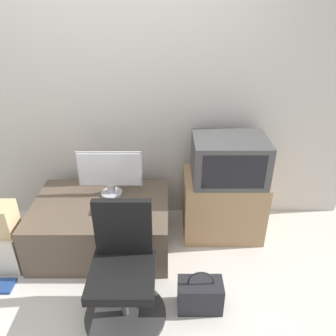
{
  "coord_description": "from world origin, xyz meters",
  "views": [
    {
      "loc": [
        0.41,
        -1.58,
        2.06
      ],
      "look_at": [
        0.42,
        0.96,
        0.7
      ],
      "focal_mm": 35.0,
      "sensor_mm": 36.0,
      "label": 1
    }
  ],
  "objects_px": {
    "mouse": "(139,210)",
    "handbag": "(199,295)",
    "office_chair": "(123,277)",
    "main_monitor": "(109,173)",
    "keyboard": "(110,211)",
    "crt_tv": "(228,159)",
    "cardboard_box_lower": "(5,249)"
  },
  "relations": [
    {
      "from": "office_chair",
      "to": "handbag",
      "type": "height_order",
      "value": "office_chair"
    },
    {
      "from": "keyboard",
      "to": "cardboard_box_lower",
      "type": "xyz_separation_m",
      "value": [
        -0.88,
        -0.14,
        -0.29
      ]
    },
    {
      "from": "crt_tv",
      "to": "mouse",
      "type": "bearing_deg",
      "value": -158.5
    },
    {
      "from": "keyboard",
      "to": "main_monitor",
      "type": "bearing_deg",
      "value": 98.07
    },
    {
      "from": "cardboard_box_lower",
      "to": "office_chair",
      "type": "bearing_deg",
      "value": -23.91
    },
    {
      "from": "office_chair",
      "to": "cardboard_box_lower",
      "type": "relative_size",
      "value": 2.5
    },
    {
      "from": "cardboard_box_lower",
      "to": "mouse",
      "type": "bearing_deg",
      "value": 7.16
    },
    {
      "from": "office_chair",
      "to": "keyboard",
      "type": "bearing_deg",
      "value": 105.27
    },
    {
      "from": "main_monitor",
      "to": "mouse",
      "type": "relative_size",
      "value": 8.24
    },
    {
      "from": "handbag",
      "to": "crt_tv",
      "type": "bearing_deg",
      "value": 71.18
    },
    {
      "from": "mouse",
      "to": "crt_tv",
      "type": "xyz_separation_m",
      "value": [
        0.76,
        0.3,
        0.32
      ]
    },
    {
      "from": "main_monitor",
      "to": "cardboard_box_lower",
      "type": "bearing_deg",
      "value": -154.0
    },
    {
      "from": "cardboard_box_lower",
      "to": "handbag",
      "type": "xyz_separation_m",
      "value": [
        1.59,
        -0.44,
        -0.05
      ]
    },
    {
      "from": "main_monitor",
      "to": "office_chair",
      "type": "relative_size",
      "value": 0.65
    },
    {
      "from": "main_monitor",
      "to": "keyboard",
      "type": "height_order",
      "value": "main_monitor"
    },
    {
      "from": "crt_tv",
      "to": "office_chair",
      "type": "distance_m",
      "value": 1.31
    },
    {
      "from": "main_monitor",
      "to": "mouse",
      "type": "bearing_deg",
      "value": -44.05
    },
    {
      "from": "mouse",
      "to": "office_chair",
      "type": "bearing_deg",
      "value": -97.14
    },
    {
      "from": "office_chair",
      "to": "main_monitor",
      "type": "bearing_deg",
      "value": 103.09
    },
    {
      "from": "cardboard_box_lower",
      "to": "handbag",
      "type": "relative_size",
      "value": 0.99
    },
    {
      "from": "handbag",
      "to": "keyboard",
      "type": "bearing_deg",
      "value": 140.72
    },
    {
      "from": "handbag",
      "to": "office_chair",
      "type": "bearing_deg",
      "value": -176.76
    },
    {
      "from": "crt_tv",
      "to": "cardboard_box_lower",
      "type": "xyz_separation_m",
      "value": [
        -1.89,
        -0.44,
        -0.61
      ]
    },
    {
      "from": "keyboard",
      "to": "crt_tv",
      "type": "height_order",
      "value": "crt_tv"
    },
    {
      "from": "crt_tv",
      "to": "office_chair",
      "type": "xyz_separation_m",
      "value": [
        -0.84,
        -0.91,
        -0.45
      ]
    },
    {
      "from": "mouse",
      "to": "office_chair",
      "type": "relative_size",
      "value": 0.08
    },
    {
      "from": "main_monitor",
      "to": "mouse",
      "type": "xyz_separation_m",
      "value": [
        0.28,
        -0.27,
        -0.2
      ]
    },
    {
      "from": "handbag",
      "to": "mouse",
      "type": "bearing_deg",
      "value": 128.77
    },
    {
      "from": "main_monitor",
      "to": "keyboard",
      "type": "distance_m",
      "value": 0.35
    },
    {
      "from": "keyboard",
      "to": "cardboard_box_lower",
      "type": "height_order",
      "value": "keyboard"
    },
    {
      "from": "keyboard",
      "to": "office_chair",
      "type": "distance_m",
      "value": 0.64
    },
    {
      "from": "mouse",
      "to": "handbag",
      "type": "bearing_deg",
      "value": -51.23
    }
  ]
}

